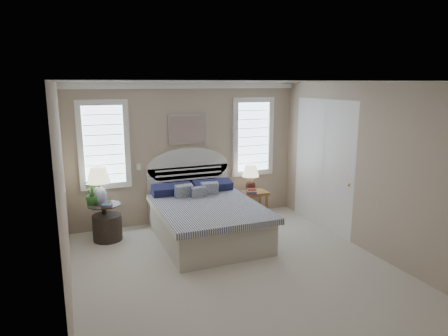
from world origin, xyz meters
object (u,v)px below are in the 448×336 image
bed (205,216)px  nightstand_right (254,198)px  lamp_left (99,181)px  floor_pot (107,227)px  side_table_left (105,218)px  lamp_right (251,175)px

bed → nightstand_right: size_ratio=4.29×
nightstand_right → lamp_left: size_ratio=0.82×
nightstand_right → floor_pot: bearing=-176.6°
side_table_left → lamp_right: (2.86, 0.12, 0.48)m
side_table_left → nightstand_right: size_ratio=1.19×
side_table_left → lamp_right: size_ratio=1.14×
floor_pot → lamp_left: lamp_left is taller
lamp_left → lamp_right: (2.92, 0.06, -0.16)m
bed → lamp_left: 1.93m
nightstand_right → floor_pot: size_ratio=1.07×
bed → lamp_left: bearing=159.0°
lamp_left → nightstand_right: bearing=0.7°
bed → side_table_left: 1.75m
lamp_left → side_table_left: bearing=-50.2°
side_table_left → nightstand_right: 2.95m
nightstand_right → lamp_right: (-0.09, 0.02, 0.48)m
side_table_left → lamp_left: (-0.05, 0.06, 0.64)m
nightstand_right → floor_pot: 2.93m
nightstand_right → floor_pot: (-2.92, -0.17, -0.16)m
nightstand_right → lamp_left: 3.07m
side_table_left → floor_pot: 0.18m
nightstand_right → lamp_right: bearing=165.8°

